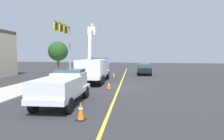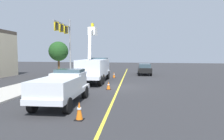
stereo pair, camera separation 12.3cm
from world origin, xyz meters
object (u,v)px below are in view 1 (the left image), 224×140
object	(u,v)px
service_pickup_truck	(63,86)
traffic_cone_leading	(81,111)
utility_bucket_truck	(95,68)
passing_minivan	(144,68)
traffic_cone_mid_front	(109,86)
traffic_cone_mid_rear	(114,75)
traffic_signal_mast	(66,37)

from	to	relation	value
service_pickup_truck	traffic_cone_leading	size ratio (longest dim) A/B	6.60
utility_bucket_truck	service_pickup_truck	world-z (taller)	utility_bucket_truck
service_pickup_truck	passing_minivan	bearing A→B (deg)	-11.21
traffic_cone_leading	traffic_cone_mid_front	size ratio (longest dim) A/B	1.23
service_pickup_truck	traffic_cone_leading	xyz separation A→B (m)	(-2.50, -2.11, -0.69)
utility_bucket_truck	traffic_cone_mid_rear	distance (m)	4.71
passing_minivan	traffic_cone_leading	xyz separation A→B (m)	(-21.97, 1.75, -0.54)
traffic_cone_mid_front	traffic_signal_mast	world-z (taller)	traffic_signal_mast
passing_minivan	traffic_cone_mid_front	bearing A→B (deg)	170.47
traffic_cone_mid_rear	traffic_signal_mast	xyz separation A→B (m)	(-1.20, 6.25, 5.04)
traffic_cone_mid_rear	traffic_signal_mast	world-z (taller)	traffic_signal_mast
service_pickup_truck	traffic_cone_mid_rear	bearing A→B (deg)	-0.55
service_pickup_truck	traffic_cone_leading	distance (m)	3.34
service_pickup_truck	traffic_signal_mast	world-z (taller)	traffic_signal_mast
passing_minivan	traffic_cone_mid_front	size ratio (longest dim) A/B	6.98
utility_bucket_truck	service_pickup_truck	size ratio (longest dim) A/B	1.45
utility_bucket_truck	traffic_signal_mast	size ratio (longest dim) A/B	1.05
passing_minivan	traffic_signal_mast	bearing A→B (deg)	121.94
traffic_cone_mid_rear	passing_minivan	bearing A→B (deg)	-36.61
traffic_cone_mid_front	utility_bucket_truck	bearing A→B (deg)	30.91
service_pickup_truck	traffic_cone_mid_front	size ratio (longest dim) A/B	8.12
service_pickup_truck	traffic_signal_mast	distance (m)	15.22
traffic_cone_mid_front	traffic_signal_mast	bearing A→B (deg)	45.00
service_pickup_truck	utility_bucket_truck	bearing A→B (deg)	6.48
traffic_cone_mid_front	traffic_cone_mid_rear	distance (m)	8.95
traffic_cone_leading	traffic_signal_mast	xyz separation A→B (m)	(15.76, 8.22, 4.99)
service_pickup_truck	traffic_cone_leading	world-z (taller)	service_pickup_truck
traffic_cone_leading	traffic_cone_mid_front	xyz separation A→B (m)	(8.11, 0.58, -0.08)
service_pickup_truck	passing_minivan	size ratio (longest dim) A/B	1.16
passing_minivan	traffic_signal_mast	xyz separation A→B (m)	(-6.21, 9.97, 4.45)
traffic_cone_leading	traffic_signal_mast	size ratio (longest dim) A/B	0.11
traffic_cone_mid_rear	traffic_cone_leading	bearing A→B (deg)	-173.37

